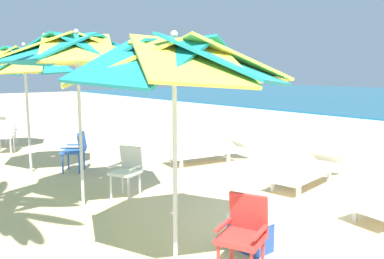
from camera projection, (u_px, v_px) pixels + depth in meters
ground_plane at (319, 216)px, 5.85m from camera, size 80.00×80.00×0.00m
beach_umbrella_0 at (174, 63)px, 4.15m from camera, size 2.50×2.50×2.57m
plastic_chair_0 at (244, 231)px, 4.07m from camera, size 0.58×0.60×0.87m
beach_umbrella_1 at (77, 51)px, 5.97m from camera, size 2.52×2.52×2.78m
plastic_chair_1 at (127, 168)px, 6.72m from camera, size 0.60×0.61×0.87m
beach_umbrella_2 at (25, 62)px, 8.10m from camera, size 2.14×2.14×2.74m
plastic_chair_2 at (76, 149)px, 8.43m from camera, size 0.63×0.63×0.87m
plastic_chair_3 at (5, 134)px, 10.41m from camera, size 0.61×0.59×0.87m
plastic_chair_5 at (4, 129)px, 11.49m from camera, size 0.60×0.62×0.87m
sun_lounger_1 at (307, 170)px, 7.49m from camera, size 0.97×2.22×0.62m
sun_lounger_2 at (207, 151)px, 9.33m from camera, size 0.95×2.22×0.62m
cooler_box at (250, 233)px, 4.75m from camera, size 0.50×0.34×0.40m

